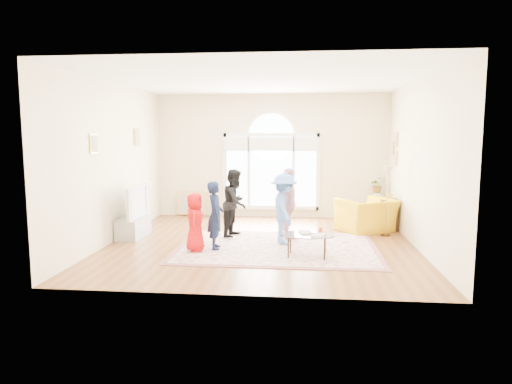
# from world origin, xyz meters

# --- Properties ---
(ground) EXTENTS (6.00, 6.00, 0.00)m
(ground) POSITION_xyz_m (0.00, 0.00, 0.00)
(ground) COLOR brown
(ground) RESTS_ON ground
(room_shell) EXTENTS (6.00, 6.00, 6.00)m
(room_shell) POSITION_xyz_m (0.01, 2.83, 1.57)
(room_shell) COLOR beige
(room_shell) RESTS_ON ground
(area_rug) EXTENTS (3.60, 2.60, 0.02)m
(area_rug) POSITION_xyz_m (0.34, -0.33, 0.01)
(area_rug) COLOR beige
(area_rug) RESTS_ON ground
(rug_border) EXTENTS (3.80, 2.80, 0.01)m
(rug_border) POSITION_xyz_m (0.34, -0.33, 0.01)
(rug_border) COLOR #8C514F
(rug_border) RESTS_ON ground
(tv_console) EXTENTS (0.45, 1.00, 0.42)m
(tv_console) POSITION_xyz_m (-2.75, 0.30, 0.21)
(tv_console) COLOR #9A9DA3
(tv_console) RESTS_ON ground
(television) EXTENTS (0.18, 1.18, 0.68)m
(television) POSITION_xyz_m (-2.74, 0.30, 0.76)
(television) COLOR black
(television) RESTS_ON tv_console
(coffee_table) EXTENTS (1.03, 0.70, 0.54)m
(coffee_table) POSITION_xyz_m (0.90, -0.96, 0.40)
(coffee_table) COLOR silver
(coffee_table) RESTS_ON ground
(armchair) EXTENTS (1.48, 1.43, 0.74)m
(armchair) POSITION_xyz_m (2.25, 1.37, 0.37)
(armchair) COLOR yellow
(armchair) RESTS_ON ground
(side_cabinet) EXTENTS (0.40, 0.50, 0.70)m
(side_cabinet) POSITION_xyz_m (2.78, 1.64, 0.35)
(side_cabinet) COLOR black
(side_cabinet) RESTS_ON ground
(floor_lamp) EXTENTS (0.31, 0.31, 1.51)m
(floor_lamp) POSITION_xyz_m (2.61, 0.96, 1.28)
(floor_lamp) COLOR black
(floor_lamp) RESTS_ON ground
(plant_pedestal) EXTENTS (0.20, 0.20, 0.70)m
(plant_pedestal) POSITION_xyz_m (2.70, 2.74, 0.35)
(plant_pedestal) COLOR white
(plant_pedestal) RESTS_ON ground
(potted_plant) EXTENTS (0.44, 0.41, 0.40)m
(potted_plant) POSITION_xyz_m (2.70, 2.74, 0.90)
(potted_plant) COLOR #33722D
(potted_plant) RESTS_ON plant_pedestal
(leaning_picture) EXTENTS (0.80, 0.14, 0.62)m
(leaning_picture) POSITION_xyz_m (-2.10, 2.90, 0.00)
(leaning_picture) COLOR tan
(leaning_picture) RESTS_ON ground
(child_red) EXTENTS (0.39, 0.56, 1.08)m
(child_red) POSITION_xyz_m (-1.16, -0.77, 0.56)
(child_red) COLOR red
(child_red) RESTS_ON area_rug
(child_navy) EXTENTS (0.39, 0.52, 1.28)m
(child_navy) POSITION_xyz_m (-0.81, -0.58, 0.66)
(child_navy) COLOR #101935
(child_navy) RESTS_ON area_rug
(child_black) EXTENTS (0.68, 0.79, 1.42)m
(child_black) POSITION_xyz_m (-0.60, 0.55, 0.73)
(child_black) COLOR black
(child_black) RESTS_ON area_rug
(child_pink) EXTENTS (0.49, 0.90, 1.46)m
(child_pink) POSITION_xyz_m (0.53, 0.45, 0.75)
(child_pink) COLOR #E7A1B3
(child_pink) RESTS_ON area_rug
(child_blue) EXTENTS (0.70, 0.99, 1.40)m
(child_blue) POSITION_xyz_m (0.45, -0.05, 0.72)
(child_blue) COLOR #5180CD
(child_blue) RESTS_ON area_rug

